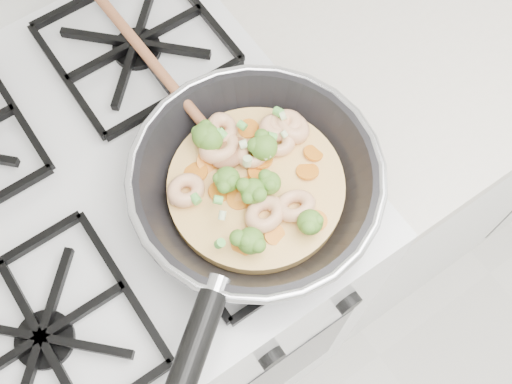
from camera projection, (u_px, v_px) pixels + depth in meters
stove at (149, 275)px, 1.23m from camera, size 0.60×0.60×0.92m
counter_right at (453, 82)px, 1.42m from camera, size 1.00×0.60×0.90m
skillet at (253, 184)px, 0.76m from camera, size 0.44×0.57×0.10m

